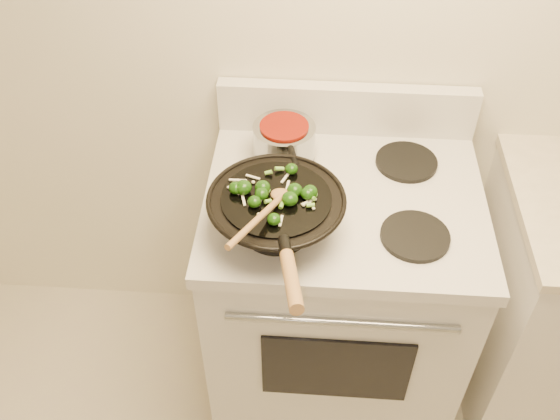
{
  "coord_description": "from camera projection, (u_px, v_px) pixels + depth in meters",
  "views": [
    {
      "loc": [
        -0.27,
        -0.11,
        2.1
      ],
      "look_at": [
        -0.35,
        1.0,
        1.01
      ],
      "focal_mm": 40.0,
      "sensor_mm": 36.0,
      "label": 1
    }
  ],
  "objects": [
    {
      "name": "wok",
      "position": [
        277.0,
        212.0,
        1.58
      ],
      "size": [
        0.35,
        0.58,
        0.2
      ],
      "color": "black",
      "rests_on": "stove"
    },
    {
      "name": "saucepan",
      "position": [
        284.0,
        141.0,
        1.8
      ],
      "size": [
        0.18,
        0.29,
        0.11
      ],
      "color": "#95999D",
      "rests_on": "stove"
    },
    {
      "name": "wooden_spoon",
      "position": [
        268.0,
        209.0,
        1.48
      ],
      "size": [
        0.15,
        0.28,
        0.07
      ],
      "color": "olive",
      "rests_on": "wok"
    },
    {
      "name": "stove",
      "position": [
        335.0,
        295.0,
        2.05
      ],
      "size": [
        0.78,
        0.67,
        1.08
      ],
      "color": "silver",
      "rests_on": "ground"
    },
    {
      "name": "stirfry",
      "position": [
        275.0,
        192.0,
        1.54
      ],
      "size": [
        0.23,
        0.22,
        0.04
      ],
      "color": "#133808",
      "rests_on": "wok"
    }
  ]
}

